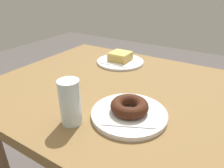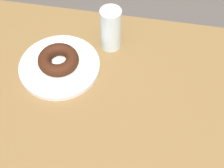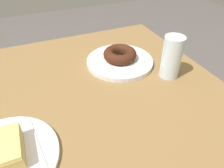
% 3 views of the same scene
% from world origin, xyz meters
% --- Properties ---
extents(table, '(0.91, 0.82, 0.70)m').
position_xyz_m(table, '(0.00, 0.00, 0.60)').
color(table, olive).
rests_on(table, ground_plane).
extents(plate_glazed_square, '(0.24, 0.24, 0.01)m').
position_xyz_m(plate_glazed_square, '(-0.08, 0.24, 0.71)').
color(plate_glazed_square, silver).
rests_on(plate_glazed_square, table).
extents(napkin_glazed_square, '(0.17, 0.17, 0.00)m').
position_xyz_m(napkin_glazed_square, '(-0.08, 0.24, 0.72)').
color(napkin_glazed_square, white).
rests_on(napkin_glazed_square, plate_glazed_square).
extents(plate_chocolate_ring, '(0.23, 0.23, 0.01)m').
position_xyz_m(plate_chocolate_ring, '(0.17, -0.15, 0.71)').
color(plate_chocolate_ring, white).
rests_on(plate_chocolate_ring, table).
extents(napkin_chocolate_ring, '(0.20, 0.20, 0.00)m').
position_xyz_m(napkin_chocolate_ring, '(0.17, -0.15, 0.72)').
color(napkin_chocolate_ring, white).
rests_on(napkin_chocolate_ring, plate_chocolate_ring).
extents(donut_chocolate_ring, '(0.12, 0.12, 0.04)m').
position_xyz_m(donut_chocolate_ring, '(0.17, -0.15, 0.74)').
color(donut_chocolate_ring, '#3C1C0F').
rests_on(donut_chocolate_ring, napkin_chocolate_ring).
extents(water_glass, '(0.06, 0.06, 0.14)m').
position_xyz_m(water_glass, '(0.04, -0.27, 0.77)').
color(water_glass, silver).
rests_on(water_glass, table).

